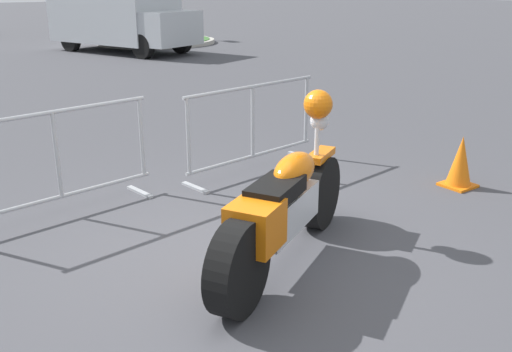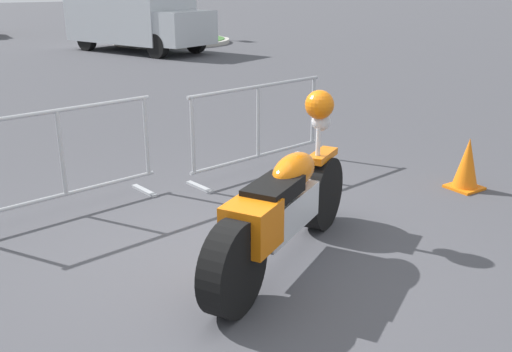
# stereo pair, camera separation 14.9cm
# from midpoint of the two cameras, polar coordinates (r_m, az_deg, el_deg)

# --- Properties ---
(ground_plane) EXTENTS (120.00, 120.00, 0.00)m
(ground_plane) POSITION_cam_midpoint_polar(r_m,az_deg,el_deg) (4.93, -2.51, -7.92)
(ground_plane) COLOR #424247
(motorcycle) EXTENTS (2.15, 1.30, 1.33)m
(motorcycle) POSITION_cam_midpoint_polar(r_m,az_deg,el_deg) (4.61, 3.71, -3.03)
(motorcycle) COLOR black
(motorcycle) RESTS_ON ground
(crowd_barrier_near) EXTENTS (2.01, 0.68, 1.07)m
(crowd_barrier_near) POSITION_cam_midpoint_polar(r_m,az_deg,el_deg) (5.89, -18.12, 1.46)
(crowd_barrier_near) COLOR #9EA0A5
(crowd_barrier_near) RESTS_ON ground
(crowd_barrier_far) EXTENTS (2.01, 0.68, 1.07)m
(crowd_barrier_far) POSITION_cam_midpoint_polar(r_m,az_deg,el_deg) (6.85, 0.85, 4.81)
(crowd_barrier_far) COLOR #9EA0A5
(crowd_barrier_far) RESTS_ON ground
(delivery_van) EXTENTS (3.51, 5.36, 2.31)m
(delivery_van) POSITION_cam_midpoint_polar(r_m,az_deg,el_deg) (19.42, -11.88, 15.75)
(delivery_van) COLOR #B2B7BC
(delivery_van) RESTS_ON ground
(planter_island) EXTENTS (4.28, 4.28, 1.11)m
(planter_island) POSITION_cam_midpoint_polar(r_m,az_deg,el_deg) (21.98, -8.15, 13.70)
(planter_island) COLOR #ADA89E
(planter_island) RESTS_ON ground
(traffic_cone) EXTENTS (0.34, 0.34, 0.59)m
(traffic_cone) POSITION_cam_midpoint_polar(r_m,az_deg,el_deg) (6.79, 20.95, 1.10)
(traffic_cone) COLOR orange
(traffic_cone) RESTS_ON ground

